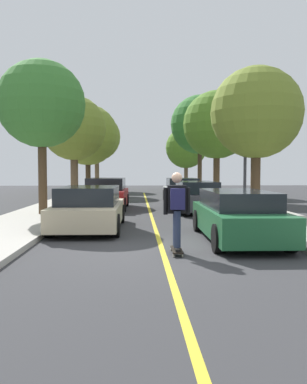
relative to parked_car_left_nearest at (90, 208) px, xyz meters
name	(u,v)px	position (x,y,z in m)	size (l,w,h in m)	color
ground	(162,251)	(2.03, -3.35, -0.65)	(80.00, 80.00, 0.00)	#353538
center_line	(155,226)	(2.03, 0.65, -0.65)	(0.12, 39.20, 0.01)	gold
parked_car_left_nearest	(90,208)	(0.00, 0.00, 0.00)	(2.03, 4.38, 1.32)	#BCAD89
parked_car_left_near	(106,194)	(0.00, 6.59, 0.06)	(2.08, 4.16, 1.46)	maroon
parked_car_right_nearest	(237,215)	(4.05, -2.06, 0.00)	(1.86, 4.55, 1.29)	#1E5B33
parked_car_right_near	(196,197)	(4.05, 5.07, 0.01)	(1.88, 4.39, 1.34)	#38383D
parked_car_right_far	(182,190)	(4.05, 10.74, 0.02)	(1.98, 4.44, 1.38)	#B7B7BC
street_tree_left_nearest	(42,104)	(-2.18, 3.26, 3.68)	(3.34, 3.34, 5.88)	#4C3823
street_tree_left_near	(74,129)	(-2.18, 11.04, 3.59)	(3.72, 3.72, 5.99)	brown
street_tree_left_far	(88,135)	(-2.18, 17.53, 3.79)	(4.48, 4.48, 6.55)	#3D2D1E
street_tree_left_farthest	(97,137)	(-2.18, 24.11, 4.19)	(4.27, 4.27, 6.86)	brown
street_tree_right_nearest	(256,113)	(6.23, 3.60, 3.45)	(3.66, 3.66, 5.81)	#4C3823
street_tree_right_near	(217,125)	(6.23, 11.47, 3.88)	(4.05, 4.05, 6.43)	#4C3823
street_tree_right_far	(200,125)	(6.23, 17.85, 4.63)	(4.43, 4.43, 7.37)	#3D2D1E
street_tree_right_farthest	(186,148)	(6.23, 26.29, 3.37)	(3.96, 3.96, 5.88)	brown
streetlamp	(245,132)	(5.80, 3.63, 2.71)	(0.36, 0.24, 5.64)	#38383D
skateboard	(177,250)	(2.32, -3.69, -0.57)	(0.24, 0.84, 0.10)	black
skateboarder	(177,206)	(2.31, -3.73, 0.39)	(0.58, 0.70, 1.66)	black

